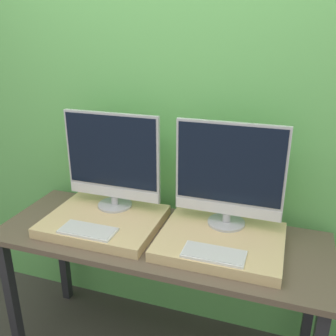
# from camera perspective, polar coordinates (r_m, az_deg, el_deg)

# --- Properties ---
(wall_back) EXTENTS (8.00, 0.04, 2.60)m
(wall_back) POSITION_cam_1_polar(r_m,az_deg,el_deg) (2.06, 2.15, 7.46)
(wall_back) COLOR #66B75B
(wall_back) RESTS_ON ground_plane
(workbench) EXTENTS (1.68, 0.61, 0.78)m
(workbench) POSITION_cam_1_polar(r_m,az_deg,el_deg) (1.97, -1.30, -12.50)
(workbench) COLOR brown
(workbench) RESTS_ON ground_plane
(wooden_riser_left) EXTENTS (0.59, 0.48, 0.05)m
(wooden_riser_left) POSITION_cam_1_polar(r_m,az_deg,el_deg) (2.03, -9.71, -7.94)
(wooden_riser_left) COLOR #D6B77F
(wooden_riser_left) RESTS_ON workbench
(monitor_left) EXTENTS (0.53, 0.19, 0.53)m
(monitor_left) POSITION_cam_1_polar(r_m,az_deg,el_deg) (2.01, -8.48, 1.26)
(monitor_left) COLOR #B2B2B7
(monitor_left) RESTS_ON wooden_riser_left
(keyboard_left) EXTENTS (0.28, 0.13, 0.01)m
(keyboard_left) POSITION_cam_1_polar(r_m,az_deg,el_deg) (1.89, -12.11, -9.28)
(keyboard_left) COLOR silver
(keyboard_left) RESTS_ON wooden_riser_left
(wooden_riser_right) EXTENTS (0.59, 0.48, 0.05)m
(wooden_riser_right) POSITION_cam_1_polar(r_m,az_deg,el_deg) (1.85, 8.04, -10.99)
(wooden_riser_right) COLOR #D6B77F
(wooden_riser_right) RESTS_ON workbench
(monitor_right) EXTENTS (0.53, 0.19, 0.53)m
(monitor_right) POSITION_cam_1_polar(r_m,az_deg,el_deg) (1.83, 9.31, -0.86)
(monitor_right) COLOR #B2B2B7
(monitor_right) RESTS_ON wooden_riser_right
(keyboard_right) EXTENTS (0.28, 0.13, 0.01)m
(keyboard_right) POSITION_cam_1_polar(r_m,az_deg,el_deg) (1.69, 6.99, -12.86)
(keyboard_right) COLOR silver
(keyboard_right) RESTS_ON wooden_riser_right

